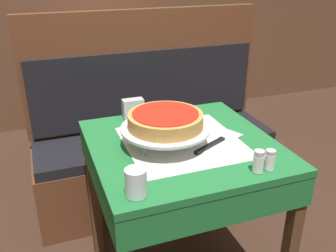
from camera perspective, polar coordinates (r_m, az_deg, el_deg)
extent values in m
cube|color=#1E6B33|center=(1.57, 2.23, -3.00)|extent=(0.75, 0.75, 0.03)
cube|color=white|center=(1.56, 2.24, -2.48)|extent=(0.47, 0.47, 0.00)
cube|color=#1E6B33|center=(1.60, 2.18, -5.46)|extent=(0.75, 0.75, 0.12)
cube|color=#4C331E|center=(1.70, 18.01, -17.80)|extent=(0.05, 0.05, 0.75)
cube|color=#4C331E|center=(1.98, -11.22, -10.28)|extent=(0.05, 0.05, 0.75)
cube|color=#4C331E|center=(2.16, 7.08, -6.82)|extent=(0.05, 0.05, 0.75)
cube|color=red|center=(3.09, -7.59, 10.60)|extent=(0.77, 0.77, 0.03)
cube|color=white|center=(3.09, -7.61, 10.88)|extent=(0.47, 0.47, 0.00)
cube|color=red|center=(3.11, -7.50, 9.04)|extent=(0.76, 0.76, 0.14)
cube|color=#4C331E|center=(2.83, -12.39, 0.64)|extent=(0.05, 0.05, 0.75)
cube|color=#4C331E|center=(2.99, 0.86, 2.50)|extent=(0.05, 0.05, 0.75)
cube|color=#4C331E|center=(3.48, -14.16, 4.93)|extent=(0.05, 0.05, 0.75)
cube|color=#4C331E|center=(3.61, -3.13, 6.33)|extent=(0.05, 0.05, 0.75)
cube|color=brown|center=(2.46, -1.85, -6.93)|extent=(1.49, 0.46, 0.41)
cube|color=black|center=(2.35, -1.93, -2.01)|extent=(1.46, 0.45, 0.06)
cube|color=brown|center=(2.39, -3.61, 8.62)|extent=(1.49, 0.06, 0.74)
cube|color=black|center=(2.38, -3.24, 5.81)|extent=(1.43, 0.02, 0.47)
cylinder|color=#ADADB2|center=(1.63, -1.86, 0.00)|extent=(0.01, 0.01, 0.07)
cylinder|color=#ADADB2|center=(1.44, -3.55, -3.42)|extent=(0.01, 0.01, 0.07)
cylinder|color=#ADADB2|center=(1.51, 4.22, -2.12)|extent=(0.01, 0.01, 0.07)
cylinder|color=#ADADB2|center=(1.51, -0.39, -0.76)|extent=(0.25, 0.25, 0.01)
cylinder|color=silver|center=(1.51, -0.39, -0.56)|extent=(0.35, 0.35, 0.01)
cylinder|color=silver|center=(1.50, -0.40, -0.28)|extent=(0.36, 0.36, 0.01)
cylinder|color=#C68E47|center=(1.49, -0.40, 0.88)|extent=(0.30, 0.30, 0.06)
cylinder|color=#A82314|center=(1.48, -0.40, 1.91)|extent=(0.27, 0.27, 0.01)
cube|color=#BCBCC1|center=(1.63, 9.33, -1.46)|extent=(0.12, 0.12, 0.00)
cube|color=black|center=(1.53, 6.38, -2.97)|extent=(0.17, 0.10, 0.01)
cylinder|color=silver|center=(1.21, -4.90, -8.58)|extent=(0.07, 0.07, 0.10)
cylinder|color=silver|center=(1.37, 13.58, -5.58)|extent=(0.04, 0.04, 0.07)
cylinder|color=#B7B7BC|center=(1.35, 13.75, -4.04)|extent=(0.04, 0.04, 0.02)
cylinder|color=silver|center=(1.40, 15.23, -5.29)|extent=(0.04, 0.04, 0.06)
cylinder|color=#B7B7BC|center=(1.38, 15.40, -3.90)|extent=(0.04, 0.04, 0.02)
cube|color=#B2B2B7|center=(1.80, -5.34, 2.72)|extent=(0.10, 0.05, 0.09)
cube|color=black|center=(3.18, -6.49, 11.60)|extent=(0.14, 0.14, 0.03)
cylinder|color=black|center=(3.16, -6.55, 12.91)|extent=(0.01, 0.01, 0.12)
cylinder|color=#99194C|center=(3.21, -6.74, 12.82)|extent=(0.04, 0.04, 0.09)
cylinder|color=white|center=(3.13, -7.15, 12.53)|extent=(0.04, 0.04, 0.09)
cylinder|color=gold|center=(3.15, -5.72, 12.66)|extent=(0.04, 0.04, 0.09)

